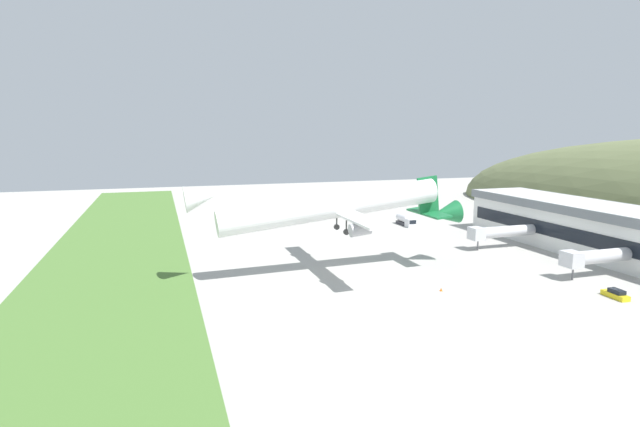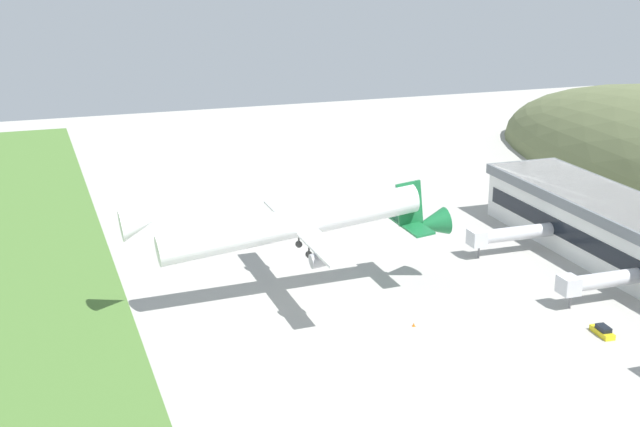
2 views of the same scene
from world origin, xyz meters
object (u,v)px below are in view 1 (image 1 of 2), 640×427
(cargo_airplane, at_px, (336,207))
(fuel_truck, at_px, (406,220))
(service_car_1, at_px, (616,294))
(traffic_cone_0, at_px, (441,289))
(jetway_0, at_px, (499,232))
(jetway_1, at_px, (593,257))

(cargo_airplane, bearing_deg, fuel_truck, 138.46)
(service_car_1, bearing_deg, traffic_cone_0, -115.54)
(jetway_0, height_order, jetway_1, same)
(service_car_1, bearing_deg, jetway_1, 150.72)
(fuel_truck, bearing_deg, jetway_1, 7.88)
(cargo_airplane, height_order, service_car_1, cargo_airplane)
(service_car_1, height_order, fuel_truck, fuel_truck)
(jetway_0, xyz_separation_m, jetway_1, (25.64, 1.29, -0.00))
(jetway_0, xyz_separation_m, fuel_truck, (-33.55, -6.90, -2.47))
(jetway_1, bearing_deg, traffic_cone_0, -93.17)
(jetway_0, distance_m, fuel_truck, 34.34)
(cargo_airplane, xyz_separation_m, traffic_cone_0, (16.00, 13.63, -12.77))
(fuel_truck, xyz_separation_m, traffic_cone_0, (57.46, -23.10, -1.25))
(cargo_airplane, bearing_deg, traffic_cone_0, 40.43)
(fuel_truck, bearing_deg, traffic_cone_0, -21.91)
(fuel_truck, bearing_deg, cargo_airplane, -41.54)
(fuel_truck, height_order, traffic_cone_0, fuel_truck)
(cargo_airplane, height_order, fuel_truck, cargo_airplane)
(jetway_1, bearing_deg, jetway_0, -177.13)
(jetway_0, xyz_separation_m, cargo_airplane, (7.91, -43.64, 9.06))
(fuel_truck, bearing_deg, service_car_1, 1.93)
(traffic_cone_0, bearing_deg, service_car_1, 64.46)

